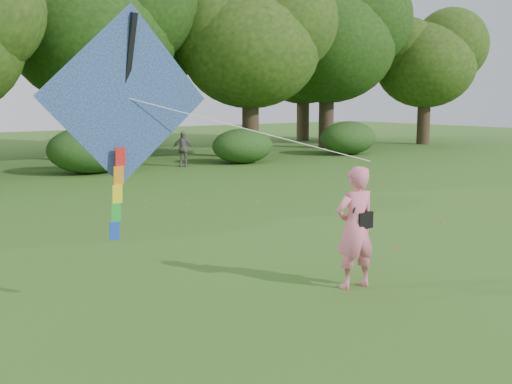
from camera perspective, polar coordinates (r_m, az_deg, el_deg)
ground at (r=9.78m, az=11.30°, el=-9.68°), size 100.00×100.00×0.00m
man_kite_flyer at (r=10.24m, az=8.81°, el=-3.14°), size 0.77×0.57×1.95m
bystander_right at (r=27.89m, az=-6.53°, el=3.82°), size 0.93×0.84×1.52m
crossbody_bag at (r=10.28m, az=9.40°, el=-2.38°), size 0.43×0.20×0.74m
flying_kite at (r=9.11m, az=-11.50°, el=7.96°), size 4.79×1.65×3.23m
tree_line at (r=30.39m, az=-20.87°, el=12.85°), size 54.70×15.30×9.48m
fallen_leaves at (r=14.77m, az=-1.09°, el=-3.28°), size 11.41×12.49×0.01m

